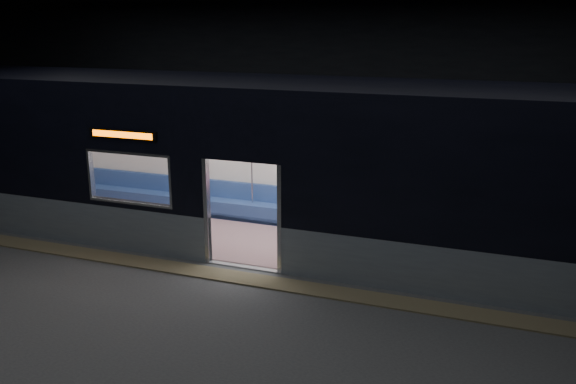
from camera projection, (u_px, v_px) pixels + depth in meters
The scene contains 7 objects.
station_floor at pixel (219, 290), 10.52m from camera, with size 24.00×14.00×0.01m, color #47494C.
station_envelope at pixel (211, 75), 9.53m from camera, with size 24.00×14.00×5.00m.
tactile_strip at pixel (232, 277), 11.01m from camera, with size 22.80×0.50×0.03m, color #8C7F59.
metro_car at pixel (273, 156), 12.32m from camera, with size 18.00×3.04×3.35m.
passenger at pixel (322, 198), 13.26m from camera, with size 0.39×0.64×1.29m.
handbag at pixel (317, 205), 13.12m from camera, with size 0.24×0.21×0.12m, color black.
transit_map at pixel (534, 182), 11.92m from camera, with size 0.90×0.03×0.58m, color white.
Camera 1 is at (4.51, -8.64, 4.47)m, focal length 38.00 mm.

